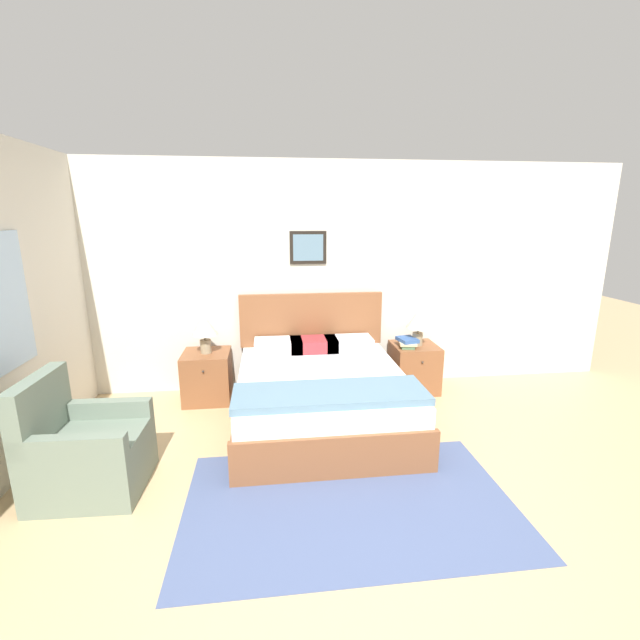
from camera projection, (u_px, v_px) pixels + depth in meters
ground_plane at (357, 544)px, 2.67m from camera, size 16.00×16.00×0.00m
wall_back at (312, 278)px, 4.93m from camera, size 7.36×0.09×2.60m
wall_left at (9, 308)px, 3.31m from camera, size 0.08×5.04×2.60m
area_rug_main at (349, 502)px, 3.06m from camera, size 2.33×1.43×0.01m
bed at (321, 393)px, 4.19m from camera, size 1.64×1.90×1.14m
armchair at (85, 452)px, 3.15m from camera, size 0.76×0.70×0.90m
nightstand_near_window at (207, 376)px, 4.71m from camera, size 0.50×0.52×0.55m
nightstand_by_door at (414, 367)px, 4.99m from camera, size 0.50×0.52×0.55m
table_lamp_near_window at (205, 327)px, 4.57m from camera, size 0.27×0.27×0.42m
table_lamp_by_door at (418, 321)px, 4.85m from camera, size 0.27×0.27×0.42m
book_thick_bottom at (407, 345)px, 4.86m from camera, size 0.19×0.27×0.04m
book_hardcover_middle at (407, 342)px, 4.85m from camera, size 0.23×0.29×0.03m
book_novel_upper at (407, 340)px, 4.84m from camera, size 0.23×0.27×0.04m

